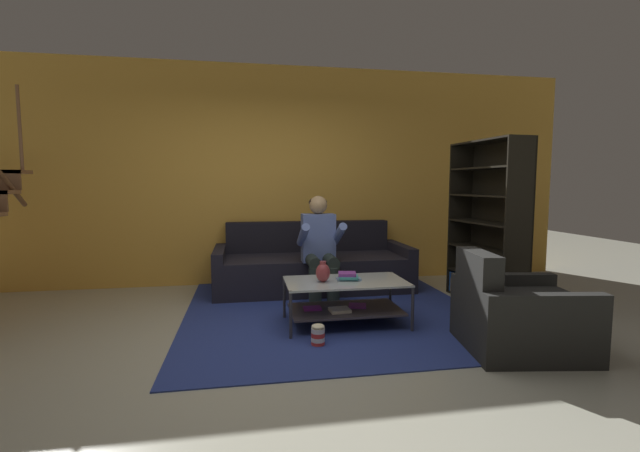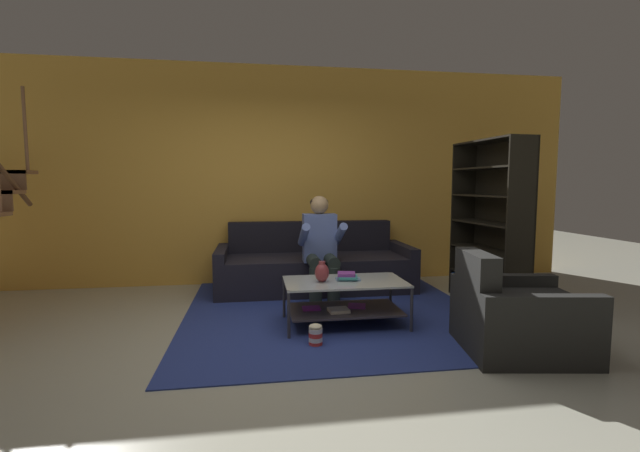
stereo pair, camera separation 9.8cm
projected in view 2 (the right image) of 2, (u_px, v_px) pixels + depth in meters
name	position (u px, v px, depth m)	size (l,w,h in m)	color
ground	(289.00, 347.00, 3.51)	(16.80, 16.80, 0.00)	#A7A794
back_partition	(274.00, 176.00, 5.79)	(8.40, 0.12, 2.90)	gold
couch	(314.00, 267.00, 5.46)	(2.43, 0.97, 0.84)	black
person_seated_center	(321.00, 244.00, 4.87)	(0.50, 0.58, 1.20)	#252F2B
coffee_table	(344.00, 296.00, 4.04)	(1.13, 0.63, 0.43)	#B6BDB8
area_rug	(329.00, 307.00, 4.65)	(3.00, 3.41, 0.01)	navy
vase	(322.00, 272.00, 3.97)	(0.13, 0.13, 0.19)	maroon
book_stack	(347.00, 276.00, 4.06)	(0.24, 0.21, 0.07)	#7393BA
bookshelf	(490.00, 233.00, 4.79)	(0.40, 1.09, 1.82)	black
armchair	(517.00, 318.00, 3.39)	(1.01, 0.94, 0.80)	black
popcorn_tub	(316.00, 335.00, 3.54)	(0.11, 0.11, 0.18)	red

